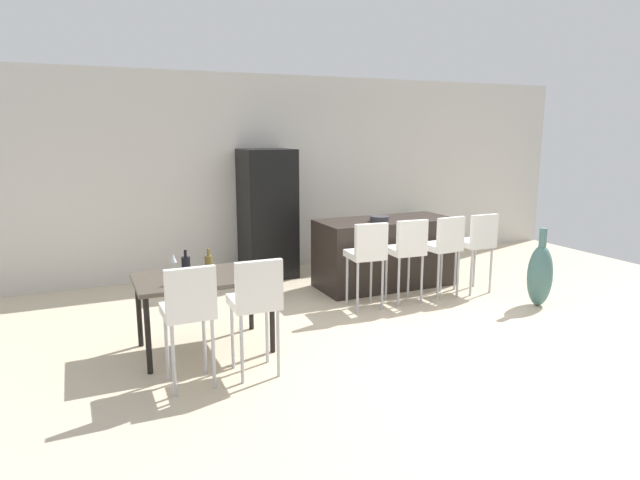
# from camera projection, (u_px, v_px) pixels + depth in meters

# --- Properties ---
(ground_plane) EXTENTS (10.00, 10.00, 0.00)m
(ground_plane) POSITION_uv_depth(u_px,v_px,m) (384.00, 318.00, 6.20)
(ground_plane) COLOR beige
(back_wall) EXTENTS (10.00, 0.12, 2.90)m
(back_wall) POSITION_uv_depth(u_px,v_px,m) (294.00, 173.00, 8.36)
(back_wall) COLOR beige
(back_wall) RESTS_ON ground_plane
(kitchen_island) EXTENTS (1.86, 0.81, 0.92)m
(kitchen_island) POSITION_uv_depth(u_px,v_px,m) (385.00, 252.00, 7.43)
(kitchen_island) COLOR black
(kitchen_island) RESTS_ON ground_plane
(bar_chair_left) EXTENTS (0.43, 0.43, 1.05)m
(bar_chair_left) POSITION_uv_depth(u_px,v_px,m) (367.00, 252.00, 6.39)
(bar_chair_left) COLOR white
(bar_chair_left) RESTS_ON ground_plane
(bar_chair_middle) EXTENTS (0.42, 0.42, 1.05)m
(bar_chair_middle) POSITION_uv_depth(u_px,v_px,m) (407.00, 248.00, 6.61)
(bar_chair_middle) COLOR white
(bar_chair_middle) RESTS_ON ground_plane
(bar_chair_right) EXTENTS (0.42, 0.42, 1.05)m
(bar_chair_right) POSITION_uv_depth(u_px,v_px,m) (444.00, 244.00, 6.83)
(bar_chair_right) COLOR white
(bar_chair_right) RESTS_ON ground_plane
(bar_chair_far) EXTENTS (0.40, 0.40, 1.05)m
(bar_chair_far) POSITION_uv_depth(u_px,v_px,m) (478.00, 240.00, 7.05)
(bar_chair_far) COLOR white
(bar_chair_far) RESTS_ON ground_plane
(dining_table) EXTENTS (1.26, 0.80, 0.74)m
(dining_table) POSITION_uv_depth(u_px,v_px,m) (203.00, 283.00, 5.19)
(dining_table) COLOR #4C4238
(dining_table) RESTS_ON ground_plane
(dining_chair_near) EXTENTS (0.40, 0.40, 1.05)m
(dining_chair_near) POSITION_uv_depth(u_px,v_px,m) (189.00, 307.00, 4.38)
(dining_chair_near) COLOR white
(dining_chair_near) RESTS_ON ground_plane
(dining_chair_far) EXTENTS (0.41, 0.41, 1.05)m
(dining_chair_far) POSITION_uv_depth(u_px,v_px,m) (256.00, 298.00, 4.61)
(dining_chair_far) COLOR white
(dining_chair_far) RESTS_ON ground_plane
(wine_bottle_near) EXTENTS (0.08, 0.08, 0.30)m
(wine_bottle_near) POSITION_uv_depth(u_px,v_px,m) (186.00, 269.00, 4.92)
(wine_bottle_near) COLOR black
(wine_bottle_near) RESTS_ON dining_table
(wine_bottle_end) EXTENTS (0.07, 0.07, 0.28)m
(wine_bottle_end) POSITION_uv_depth(u_px,v_px,m) (209.00, 266.00, 5.07)
(wine_bottle_end) COLOR brown
(wine_bottle_end) RESTS_ON dining_table
(wine_glass_left) EXTENTS (0.07, 0.07, 0.17)m
(wine_glass_left) POSITION_uv_depth(u_px,v_px,m) (173.00, 258.00, 5.34)
(wine_glass_left) COLOR silver
(wine_glass_left) RESTS_ON dining_table
(refrigerator) EXTENTS (0.72, 0.68, 1.84)m
(refrigerator) POSITION_uv_depth(u_px,v_px,m) (267.00, 214.00, 7.84)
(refrigerator) COLOR black
(refrigerator) RESTS_ON ground_plane
(fruit_bowl) EXTENTS (0.25, 0.25, 0.07)m
(fruit_bowl) POSITION_uv_depth(u_px,v_px,m) (380.00, 219.00, 7.16)
(fruit_bowl) COLOR #333338
(fruit_bowl) RESTS_ON kitchen_island
(floor_vase) EXTENTS (0.29, 0.29, 0.96)m
(floor_vase) POSITION_uv_depth(u_px,v_px,m) (540.00, 275.00, 6.57)
(floor_vase) COLOR #47706B
(floor_vase) RESTS_ON ground_plane
(potted_plant) EXTENTS (0.46, 0.46, 0.66)m
(potted_plant) POSITION_uv_depth(u_px,v_px,m) (420.00, 235.00, 9.00)
(potted_plant) COLOR #996B4C
(potted_plant) RESTS_ON ground_plane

